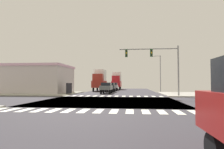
# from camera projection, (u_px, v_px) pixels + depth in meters

# --- Properties ---
(ground) EXTENTS (90.00, 90.00, 0.05)m
(ground) POSITION_uv_depth(u_px,v_px,m) (108.00, 101.00, 20.16)
(ground) COLOR #37343B
(sidewalk_corner_ne) EXTENTS (12.00, 12.00, 0.14)m
(sidewalk_corner_ne) POSITION_uv_depth(u_px,v_px,m) (201.00, 94.00, 30.77)
(sidewalk_corner_ne) COLOR #A09B91
(sidewalk_corner_ne) RESTS_ON ground
(sidewalk_corner_nw) EXTENTS (12.00, 12.00, 0.14)m
(sidewalk_corner_nw) POSITION_uv_depth(u_px,v_px,m) (40.00, 93.00, 33.41)
(sidewalk_corner_nw) COLOR #9C9D8C
(sidewalk_corner_nw) RESTS_ON ground
(crosswalk_near) EXTENTS (13.50, 2.00, 0.01)m
(crosswalk_near) POSITION_uv_depth(u_px,v_px,m) (91.00, 111.00, 12.93)
(crosswalk_near) COLOR white
(crosswalk_near) RESTS_ON ground
(crosswalk_far) EXTENTS (13.50, 2.00, 0.01)m
(crosswalk_far) POSITION_uv_depth(u_px,v_px,m) (113.00, 96.00, 27.44)
(crosswalk_far) COLOR white
(crosswalk_far) RESTS_ON ground
(traffic_signal_mast) EXTENTS (7.95, 0.55, 6.83)m
(traffic_signal_mast) POSITION_uv_depth(u_px,v_px,m) (155.00, 59.00, 26.92)
(traffic_signal_mast) COLOR gray
(traffic_signal_mast) RESTS_ON ground
(street_lamp) EXTENTS (1.78, 0.32, 7.36)m
(street_lamp) POSITION_uv_depth(u_px,v_px,m) (159.00, 70.00, 40.16)
(street_lamp) COLOR gray
(street_lamp) RESTS_ON ground
(bank_building) EXTENTS (16.11, 9.04, 4.95)m
(bank_building) POSITION_uv_depth(u_px,v_px,m) (28.00, 79.00, 35.75)
(bank_building) COLOR beige
(bank_building) RESTS_ON ground
(box_truck_nearside_1) EXTENTS (2.40, 7.20, 4.85)m
(box_truck_nearside_1) POSITION_uv_depth(u_px,v_px,m) (117.00, 80.00, 56.48)
(box_truck_nearside_1) COLOR black
(box_truck_nearside_1) RESTS_ON ground
(sedan_farside_1) EXTENTS (1.80, 4.30, 1.88)m
(sedan_farside_1) POSITION_uv_depth(u_px,v_px,m) (114.00, 86.00, 47.53)
(sedan_farside_1) COLOR black
(sedan_farside_1) RESTS_ON ground
(box_truck_crossing_2) EXTENTS (2.40, 7.20, 4.85)m
(box_truck_crossing_2) POSITION_uv_depth(u_px,v_px,m) (100.00, 80.00, 45.65)
(box_truck_crossing_2) COLOR black
(box_truck_crossing_2) RESTS_ON ground
(sedan_trailing_3) EXTENTS (1.80, 4.30, 1.88)m
(sedan_trailing_3) POSITION_uv_depth(u_px,v_px,m) (106.00, 87.00, 34.15)
(sedan_trailing_3) COLOR black
(sedan_trailing_3) RESTS_ON ground
(sedan_inner_5) EXTENTS (1.80, 4.30, 1.88)m
(sedan_inner_5) POSITION_uv_depth(u_px,v_px,m) (110.00, 86.00, 40.15)
(sedan_inner_5) COLOR black
(sedan_inner_5) RESTS_ON ground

